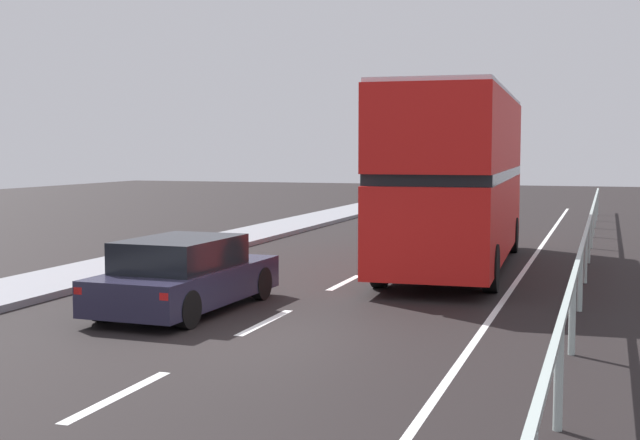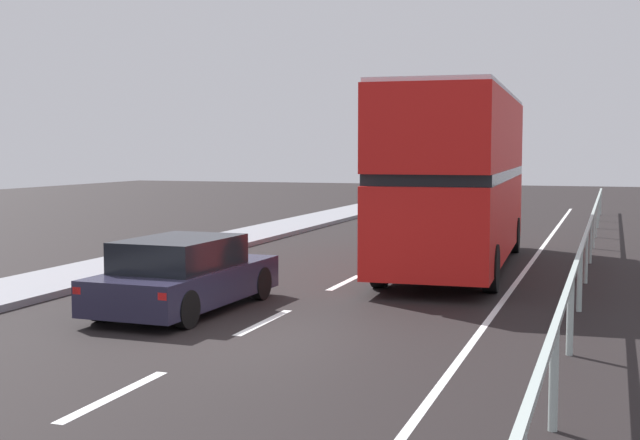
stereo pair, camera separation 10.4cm
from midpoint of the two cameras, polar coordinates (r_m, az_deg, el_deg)
ground_plane at (r=13.83m, az=-5.13°, el=-7.77°), size 75.27×120.00×0.10m
lane_paint_markings at (r=21.37m, az=9.74°, el=-3.25°), size 3.74×46.00×0.01m
bridge_side_railing at (r=21.42m, az=17.56°, el=-0.93°), size 0.10×42.00×1.14m
double_decker_bus_red at (r=21.45m, az=9.26°, el=2.99°), size 2.99×10.31×4.33m
hatchback_car_near at (r=15.83m, az=-8.83°, el=-3.65°), size 1.95×4.38×1.35m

